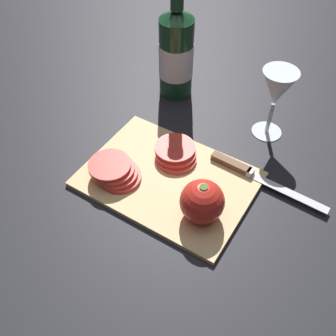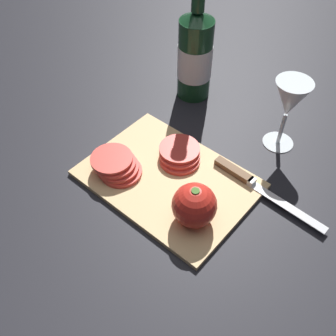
{
  "view_description": "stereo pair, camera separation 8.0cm",
  "coord_description": "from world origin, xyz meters",
  "px_view_note": "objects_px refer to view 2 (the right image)",
  "views": [
    {
      "loc": [
        0.32,
        -0.43,
        0.63
      ],
      "look_at": [
        0.03,
        0.02,
        0.04
      ],
      "focal_mm": 42.0,
      "sensor_mm": 36.0,
      "label": 1
    },
    {
      "loc": [
        0.38,
        -0.38,
        0.63
      ],
      "look_at": [
        0.03,
        0.02,
        0.04
      ],
      "focal_mm": 42.0,
      "sensor_mm": 36.0,
      "label": 2
    }
  ],
  "objects_px": {
    "wine_glass": "(289,102)",
    "knife": "(245,178)",
    "tomato_slice_stack_far": "(180,154)",
    "wine_bottle": "(195,55)",
    "whole_tomato": "(194,205)",
    "tomato_slice_stack_near": "(116,165)"
  },
  "relations": [
    {
      "from": "wine_glass",
      "to": "knife",
      "type": "relative_size",
      "value": 0.64
    },
    {
      "from": "wine_glass",
      "to": "knife",
      "type": "distance_m",
      "value": 0.18
    },
    {
      "from": "wine_glass",
      "to": "tomato_slice_stack_far",
      "type": "distance_m",
      "value": 0.25
    },
    {
      "from": "wine_bottle",
      "to": "tomato_slice_stack_far",
      "type": "bearing_deg",
      "value": -58.64
    },
    {
      "from": "whole_tomato",
      "to": "wine_bottle",
      "type": "bearing_deg",
      "value": 128.23
    },
    {
      "from": "wine_glass",
      "to": "tomato_slice_stack_far",
      "type": "bearing_deg",
      "value": -124.51
    },
    {
      "from": "wine_bottle",
      "to": "knife",
      "type": "bearing_deg",
      "value": -32.26
    },
    {
      "from": "wine_bottle",
      "to": "knife",
      "type": "distance_m",
      "value": 0.34
    },
    {
      "from": "wine_bottle",
      "to": "tomato_slice_stack_near",
      "type": "height_order",
      "value": "wine_bottle"
    },
    {
      "from": "whole_tomato",
      "to": "tomato_slice_stack_far",
      "type": "xyz_separation_m",
      "value": [
        -0.12,
        0.1,
        -0.03
      ]
    },
    {
      "from": "wine_bottle",
      "to": "tomato_slice_stack_near",
      "type": "relative_size",
      "value": 2.96
    },
    {
      "from": "wine_bottle",
      "to": "wine_glass",
      "type": "distance_m",
      "value": 0.26
    },
    {
      "from": "whole_tomato",
      "to": "tomato_slice_stack_far",
      "type": "distance_m",
      "value": 0.16
    },
    {
      "from": "wine_glass",
      "to": "tomato_slice_stack_far",
      "type": "xyz_separation_m",
      "value": [
        -0.13,
        -0.19,
        -0.1
      ]
    },
    {
      "from": "tomato_slice_stack_far",
      "to": "knife",
      "type": "bearing_deg",
      "value": 16.12
    },
    {
      "from": "knife",
      "to": "tomato_slice_stack_near",
      "type": "relative_size",
      "value": 2.37
    },
    {
      "from": "tomato_slice_stack_far",
      "to": "tomato_slice_stack_near",
      "type": "bearing_deg",
      "value": -124.26
    },
    {
      "from": "wine_glass",
      "to": "tomato_slice_stack_near",
      "type": "height_order",
      "value": "wine_glass"
    },
    {
      "from": "knife",
      "to": "tomato_slice_stack_far",
      "type": "height_order",
      "value": "tomato_slice_stack_far"
    },
    {
      "from": "wine_glass",
      "to": "whole_tomato",
      "type": "distance_m",
      "value": 0.31
    },
    {
      "from": "wine_glass",
      "to": "knife",
      "type": "height_order",
      "value": "wine_glass"
    },
    {
      "from": "knife",
      "to": "tomato_slice_stack_near",
      "type": "distance_m",
      "value": 0.27
    }
  ]
}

